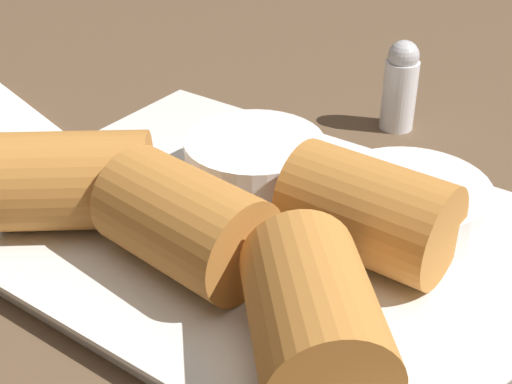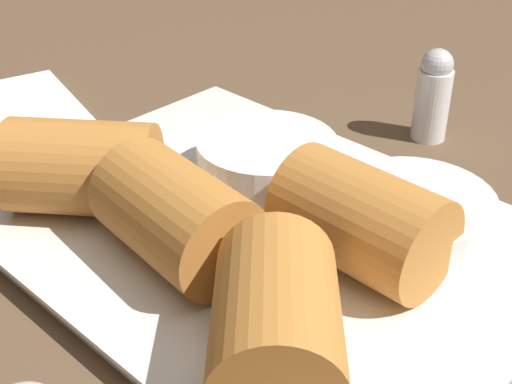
% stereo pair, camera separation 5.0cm
% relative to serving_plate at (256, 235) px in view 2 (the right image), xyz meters
% --- Properties ---
extents(table_surface, '(1.80, 1.40, 0.02)m').
position_rel_serving_plate_xyz_m(table_surface, '(0.02, 0.01, -0.02)').
color(table_surface, brown).
rests_on(table_surface, ground).
extents(serving_plate, '(0.34, 0.25, 0.01)m').
position_rel_serving_plate_xyz_m(serving_plate, '(0.00, 0.00, 0.00)').
color(serving_plate, silver).
rests_on(serving_plate, table_surface).
extents(roll_front_left, '(0.10, 0.06, 0.06)m').
position_rel_serving_plate_xyz_m(roll_front_left, '(0.06, 0.01, 0.04)').
color(roll_front_left, '#B77533').
rests_on(roll_front_left, serving_plate).
extents(roll_front_right, '(0.10, 0.10, 0.06)m').
position_rel_serving_plate_xyz_m(roll_front_right, '(-0.09, -0.06, 0.04)').
color(roll_front_right, '#B77533').
rests_on(roll_front_right, serving_plate).
extents(roll_back_left, '(0.10, 0.07, 0.06)m').
position_rel_serving_plate_xyz_m(roll_back_left, '(-0.01, -0.05, 0.04)').
color(roll_back_left, '#B77533').
rests_on(roll_back_left, serving_plate).
extents(roll_back_right, '(0.10, 0.10, 0.06)m').
position_rel_serving_plate_xyz_m(roll_back_right, '(0.08, -0.07, 0.04)').
color(roll_back_right, '#B77533').
rests_on(roll_back_right, serving_plate).
extents(dipping_bowl_near, '(0.09, 0.09, 0.03)m').
position_rel_serving_plate_xyz_m(dipping_bowl_near, '(-0.03, 0.05, 0.02)').
color(dipping_bowl_near, white).
rests_on(dipping_bowl_near, serving_plate).
extents(dipping_bowl_far, '(0.09, 0.09, 0.03)m').
position_rel_serving_plate_xyz_m(dipping_bowl_far, '(0.07, 0.05, 0.02)').
color(dipping_bowl_far, white).
rests_on(dipping_bowl_far, serving_plate).
extents(napkin, '(0.17, 0.15, 0.01)m').
position_rel_serving_plate_xyz_m(napkin, '(-0.27, -0.02, -0.00)').
color(napkin, white).
rests_on(napkin, table_surface).
extents(salt_shaker, '(0.03, 0.03, 0.07)m').
position_rel_serving_plate_xyz_m(salt_shaker, '(-0.00, 0.19, 0.03)').
color(salt_shaker, silver).
rests_on(salt_shaker, table_surface).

